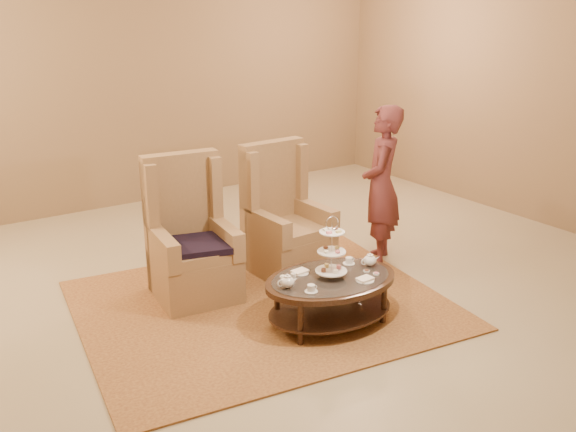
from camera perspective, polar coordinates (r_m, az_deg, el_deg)
ground at (r=6.02m, az=0.69°, el=-8.23°), size 8.00×8.00×0.00m
ceiling at (r=6.02m, az=0.69°, el=-8.23°), size 8.00×8.00×0.02m
wall_back at (r=9.01m, az=-14.12°, el=11.90°), size 8.00×0.04×3.50m
rug at (r=6.08m, az=-2.34°, el=-7.87°), size 3.59×3.12×0.02m
tea_table at (r=5.61m, az=3.82°, el=-6.22°), size 1.29×0.96×1.01m
armchair_left at (r=6.20m, az=-8.61°, el=-2.99°), size 0.82×0.84×1.36m
armchair_right at (r=6.70m, az=-0.39°, el=-1.17°), size 0.77×0.79×1.35m
person at (r=6.88m, az=8.29°, el=2.69°), size 0.74×0.72×1.71m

